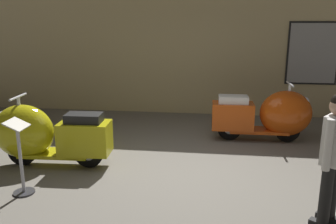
{
  "coord_description": "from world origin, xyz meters",
  "views": [
    {
      "loc": [
        0.38,
        -4.9,
        2.23
      ],
      "look_at": [
        -0.4,
        1.1,
        0.68
      ],
      "focal_mm": 37.55,
      "sensor_mm": 36.0,
      "label": 1
    }
  ],
  "objects_px": {
    "scooter_1": "(269,115)",
    "info_stanchion": "(21,164)",
    "scooter_0": "(42,135)",
    "visitor_0": "(334,152)"
  },
  "relations": [
    {
      "from": "scooter_1",
      "to": "info_stanchion",
      "type": "distance_m",
      "value": 4.42
    },
    {
      "from": "scooter_0",
      "to": "scooter_1",
      "type": "bearing_deg",
      "value": -158.32
    },
    {
      "from": "scooter_1",
      "to": "info_stanchion",
      "type": "height_order",
      "value": "scooter_1"
    },
    {
      "from": "scooter_0",
      "to": "info_stanchion",
      "type": "relative_size",
      "value": 1.84
    },
    {
      "from": "scooter_0",
      "to": "info_stanchion",
      "type": "bearing_deg",
      "value": 97.14
    },
    {
      "from": "scooter_1",
      "to": "scooter_0",
      "type": "bearing_deg",
      "value": -156.66
    },
    {
      "from": "scooter_0",
      "to": "scooter_1",
      "type": "relative_size",
      "value": 1.0
    },
    {
      "from": "scooter_0",
      "to": "scooter_1",
      "type": "distance_m",
      "value": 4.08
    },
    {
      "from": "scooter_1",
      "to": "info_stanchion",
      "type": "relative_size",
      "value": 1.83
    },
    {
      "from": "scooter_1",
      "to": "visitor_0",
      "type": "relative_size",
      "value": 1.23
    }
  ]
}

